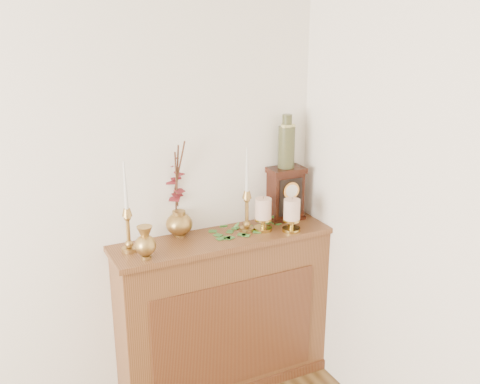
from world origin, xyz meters
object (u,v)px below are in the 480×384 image
candlestick_left (128,223)px  candlestick_center (247,204)px  ceramic_vase (286,144)px  ginger_jar (176,192)px  bud_vase (145,243)px  mantel_clock (285,194)px

candlestick_left → candlestick_center: 0.66m
candlestick_center → ceramic_vase: size_ratio=1.55×
ceramic_vase → ginger_jar: bearing=174.7°
candlestick_center → ceramic_vase: 0.42m
candlestick_center → bud_vase: bearing=-169.7°
candlestick_center → bud_vase: candlestick_center is taller
bud_vase → mantel_clock: size_ratio=0.55×
candlestick_center → ginger_jar: (-0.36, 0.14, 0.08)m
candlestick_left → candlestick_center: (0.66, -0.01, 0.00)m
candlestick_left → bud_vase: 0.15m
candlestick_center → mantel_clock: bearing=14.2°
candlestick_center → ginger_jar: 0.39m
candlestick_center → mantel_clock: (0.29, 0.07, -0.00)m
bud_vase → ginger_jar: (0.25, 0.25, 0.16)m
ginger_jar → mantel_clock: bearing=-5.6°
candlestick_center → mantel_clock: size_ratio=1.52×
mantel_clock → bud_vase: bearing=-166.9°
bud_vase → candlestick_center: bearing=10.3°
ginger_jar → ceramic_vase: size_ratio=1.75×
bud_vase → mantel_clock: bearing=11.6°
candlestick_center → ceramic_vase: (0.29, 0.08, 0.29)m
ginger_jar → candlestick_center: bearing=-20.8°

